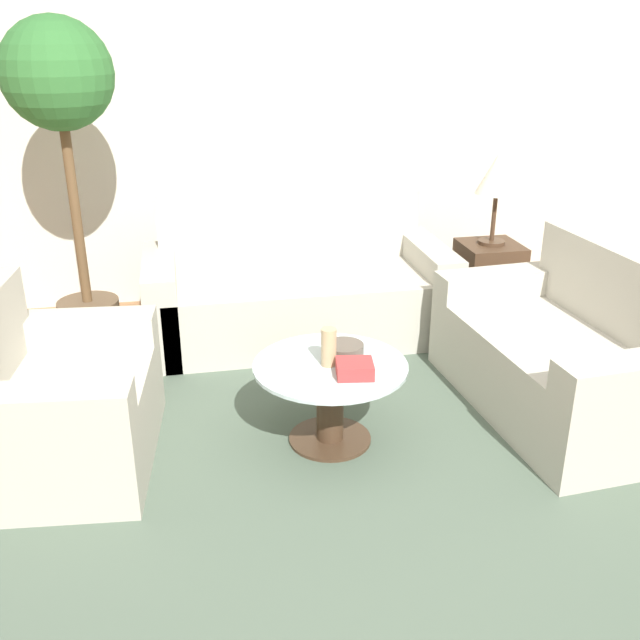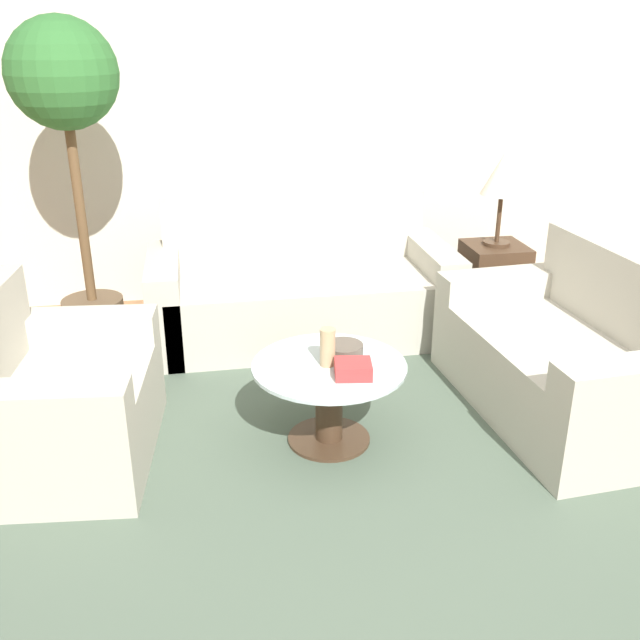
% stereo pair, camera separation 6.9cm
% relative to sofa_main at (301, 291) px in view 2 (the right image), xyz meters
% --- Properties ---
extents(ground_plane, '(14.00, 14.00, 0.00)m').
position_rel_sofa_main_xyz_m(ground_plane, '(0.01, -2.06, -0.29)').
color(ground_plane, '#8E603D').
extents(wall_back, '(10.00, 0.06, 2.60)m').
position_rel_sofa_main_xyz_m(wall_back, '(0.01, 0.82, 1.01)').
color(wall_back, beige).
rests_on(wall_back, ground_plane).
extents(rug, '(3.50, 3.61, 0.01)m').
position_rel_sofa_main_xyz_m(rug, '(-0.07, -1.39, -0.28)').
color(rug, '#4C5B4C').
rests_on(rug, ground_plane).
extents(sofa_main, '(1.95, 0.86, 0.88)m').
position_rel_sofa_main_xyz_m(sofa_main, '(0.00, 0.00, 0.00)').
color(sofa_main, '#B2AD9E').
rests_on(sofa_main, ground_plane).
extents(armchair, '(0.89, 1.07, 0.85)m').
position_rel_sofa_main_xyz_m(armchair, '(-1.38, -1.30, -0.00)').
color(armchair, '#B2AD9E').
rests_on(armchair, ground_plane).
extents(loveseat, '(0.91, 1.49, 0.86)m').
position_rel_sofa_main_xyz_m(loveseat, '(1.25, -1.29, -0.00)').
color(loveseat, '#B2AD9E').
rests_on(loveseat, ground_plane).
extents(coffee_table, '(0.74, 0.74, 0.42)m').
position_rel_sofa_main_xyz_m(coffee_table, '(-0.07, -1.39, -0.01)').
color(coffee_table, '#422D1E').
rests_on(coffee_table, ground_plane).
extents(side_table, '(0.39, 0.39, 0.54)m').
position_rel_sofa_main_xyz_m(side_table, '(1.34, -0.02, -0.01)').
color(side_table, '#422D1E').
rests_on(side_table, ground_plane).
extents(table_lamp, '(0.28, 0.28, 0.62)m').
position_rel_sofa_main_xyz_m(table_lamp, '(1.34, -0.02, 0.72)').
color(table_lamp, '#422D1E').
rests_on(table_lamp, side_table).
extents(potted_plant, '(0.63, 0.63, 1.98)m').
position_rel_sofa_main_xyz_m(potted_plant, '(-1.33, 0.02, 1.14)').
color(potted_plant, brown).
rests_on(potted_plant, ground_plane).
extents(vase, '(0.07, 0.07, 0.19)m').
position_rel_sofa_main_xyz_m(vase, '(-0.08, -1.39, 0.23)').
color(vase, tan).
rests_on(vase, coffee_table).
extents(bowl, '(0.19, 0.19, 0.05)m').
position_rel_sofa_main_xyz_m(bowl, '(0.02, -1.28, 0.16)').
color(bowl, brown).
rests_on(bowl, coffee_table).
extents(book_stack, '(0.19, 0.17, 0.07)m').
position_rel_sofa_main_xyz_m(book_stack, '(0.01, -1.52, 0.17)').
color(book_stack, '#BC3333').
rests_on(book_stack, coffee_table).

